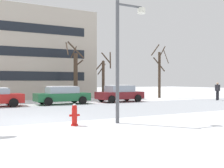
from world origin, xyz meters
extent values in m
plane|color=white|center=(0.00, 0.00, 0.00)|extent=(120.00, 120.00, 0.00)
cube|color=#B7BCC4|center=(0.00, 3.25, 0.00)|extent=(80.00, 8.50, 0.00)
cylinder|color=red|center=(0.99, -2.24, 0.03)|extent=(0.30, 0.30, 0.06)
cylinder|color=red|center=(0.99, -2.24, 0.40)|extent=(0.22, 0.22, 0.68)
sphere|color=red|center=(0.99, -2.24, 0.79)|extent=(0.21, 0.21, 0.21)
cylinder|color=red|center=(0.83, -2.24, 0.44)|extent=(0.12, 0.09, 0.09)
cylinder|color=red|center=(1.15, -2.24, 0.44)|extent=(0.12, 0.09, 0.09)
sphere|color=white|center=(0.99, -2.24, 0.84)|extent=(0.15, 0.15, 0.15)
cylinder|color=#4C4F54|center=(2.92, -2.47, 2.71)|extent=(0.16, 0.16, 5.41)
cylinder|color=#4C4F54|center=(3.55, -2.47, 5.26)|extent=(1.28, 0.10, 0.10)
cylinder|color=silver|center=(4.19, -2.47, 5.11)|extent=(0.36, 0.36, 0.25)
cylinder|color=black|center=(0.11, 9.43, 0.32)|extent=(0.64, 0.23, 0.64)
cylinder|color=black|center=(0.13, 7.54, 0.32)|extent=(0.64, 0.23, 0.64)
cube|color=#1E6038|center=(3.99, 8.39, 0.58)|extent=(4.32, 1.81, 0.61)
cube|color=#8C99A8|center=(3.99, 8.39, 1.14)|extent=(2.39, 1.64, 0.50)
cube|color=white|center=(3.99, 8.39, 1.42)|extent=(2.17, 1.52, 0.06)
cylinder|color=black|center=(5.38, 9.30, 0.32)|extent=(0.64, 0.23, 0.64)
cylinder|color=black|center=(5.40, 7.51, 0.32)|extent=(0.64, 0.23, 0.64)
cylinder|color=black|center=(2.58, 9.26, 0.32)|extent=(0.64, 0.23, 0.64)
cylinder|color=black|center=(2.61, 7.47, 0.32)|extent=(0.64, 0.23, 0.64)
cube|color=maroon|center=(9.33, 8.39, 0.58)|extent=(4.14, 1.91, 0.62)
cube|color=#8C99A8|center=(9.33, 8.39, 1.17)|extent=(2.29, 1.73, 0.54)
cube|color=white|center=(9.33, 8.39, 1.47)|extent=(2.08, 1.60, 0.06)
cylinder|color=black|center=(10.65, 9.35, 0.32)|extent=(0.64, 0.23, 0.64)
cylinder|color=black|center=(10.68, 7.46, 0.32)|extent=(0.64, 0.23, 0.64)
cylinder|color=black|center=(7.98, 9.31, 0.32)|extent=(0.64, 0.23, 0.64)
cylinder|color=black|center=(8.01, 7.42, 0.32)|extent=(0.64, 0.23, 0.64)
cylinder|color=black|center=(18.84, 5.66, 0.45)|extent=(0.14, 0.14, 0.90)
cylinder|color=black|center=(18.46, 5.51, 0.45)|extent=(0.14, 0.14, 0.90)
cube|color=black|center=(18.65, 5.58, 1.20)|extent=(0.31, 0.42, 0.61)
sphere|color=tan|center=(18.65, 5.58, 1.62)|extent=(0.22, 0.22, 0.22)
cylinder|color=#423326|center=(16.04, 11.23, 2.52)|extent=(0.29, 0.29, 5.04)
cylinder|color=#423326|center=(15.64, 10.79, 3.66)|extent=(1.04, 0.96, 1.59)
cylinder|color=#423326|center=(16.48, 11.23, 5.16)|extent=(0.11, 0.95, 1.06)
cylinder|color=#423326|center=(16.43, 10.58, 4.51)|extent=(1.40, 0.86, 1.42)
cylinder|color=#423326|center=(15.94, 11.84, 5.33)|extent=(1.32, 0.35, 1.37)
cylinder|color=#423326|center=(9.20, 11.39, 1.92)|extent=(0.28, 0.28, 3.85)
cylinder|color=#423326|center=(9.08, 11.84, 3.45)|extent=(1.02, 0.38, 0.98)
cylinder|color=#423326|center=(9.22, 11.79, 3.04)|extent=(0.89, 0.15, 1.12)
cylinder|color=#423326|center=(9.26, 10.87, 4.08)|extent=(1.13, 0.25, 1.09)
cylinder|color=#423326|center=(9.81, 11.04, 3.89)|extent=(0.84, 1.36, 1.54)
cylinder|color=#423326|center=(6.48, 11.83, 2.25)|extent=(0.39, 0.39, 4.51)
cylinder|color=#423326|center=(6.40, 12.14, 4.62)|extent=(0.73, 0.28, 1.21)
cylinder|color=#423326|center=(6.22, 11.15, 4.76)|extent=(1.50, 0.67, 1.59)
cylinder|color=#423326|center=(5.69, 12.00, 4.94)|extent=(0.47, 1.67, 1.40)
cylinder|color=#423326|center=(6.87, 12.13, 3.53)|extent=(0.74, 0.93, 0.80)
cube|color=#B2A899|center=(2.40, 20.40, 4.70)|extent=(15.25, 11.67, 9.41)
cube|color=white|center=(2.40, 20.40, 9.46)|extent=(14.95, 11.44, 0.10)
cube|color=black|center=(2.40, 14.55, 2.35)|extent=(12.20, 0.04, 0.90)
cube|color=black|center=(2.40, 14.55, 4.70)|extent=(12.20, 0.04, 0.90)
cube|color=black|center=(2.40, 14.55, 7.06)|extent=(12.20, 0.04, 0.90)
camera|label=1|loc=(-3.17, -13.15, 1.86)|focal=44.68mm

